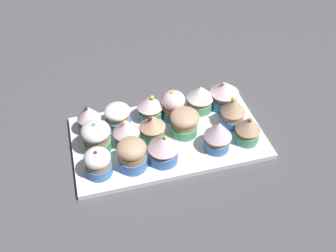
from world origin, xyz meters
TOP-DOWN VIEW (x-y plane):
  - ground_plane at (0.00, 0.00)cm, footprint 180.00×180.00cm
  - baking_tray at (0.00, 0.00)cm, footprint 42.53×23.55cm
  - cupcake_0 at (-16.28, -6.78)cm, footprint 5.43×5.43cm
  - cupcake_1 at (-9.33, -6.73)cm, footprint 6.03×6.03cm
  - cupcake_2 at (-2.77, -6.70)cm, footprint 6.44×6.44cm
  - cupcake_3 at (9.24, -6.31)cm, footprint 6.00×6.00cm
  - cupcake_4 at (16.41, -5.82)cm, footprint 5.47×5.47cm
  - cupcake_5 at (-15.64, 0.31)cm, footprint 6.28×6.28cm
  - cupcake_6 at (-9.26, -0.28)cm, footprint 5.81×5.81cm
  - cupcake_7 at (-3.48, -0.40)cm, footprint 5.70×5.70cm
  - cupcake_8 at (3.78, -0.47)cm, footprint 6.49×6.49cm
  - cupcake_9 at (15.13, 0.25)cm, footprint 5.54×5.54cm
  - cupcake_10 at (-16.48, 6.10)cm, footprint 5.26×5.26cm
  - cupcake_11 at (-10.12, 6.08)cm, footprint 5.87×5.87cm
  - cupcake_12 at (-2.52, 6.59)cm, footprint 5.96×5.96cm
  - cupcake_13 at (2.87, 5.84)cm, footprint 5.46×5.46cm
  - cupcake_14 at (9.75, 6.93)cm, footprint 6.47×6.47cm
  - cupcake_15 at (15.60, 6.43)cm, footprint 6.92×6.92cm

SIDE VIEW (x-z plane):
  - ground_plane at x=0.00cm, z-range -3.00..0.00cm
  - baking_tray at x=0.00cm, z-range 0.00..1.20cm
  - cupcake_11 at x=-10.12cm, z-range 1.28..7.23cm
  - cupcake_0 at x=-16.28cm, z-range 1.10..7.67cm
  - cupcake_8 at x=3.78cm, z-range 1.37..7.68cm
  - cupcake_4 at x=16.41cm, z-range 1.14..8.14cm
  - cupcake_14 at x=9.75cm, z-range 1.33..8.06cm
  - cupcake_12 at x=-2.52cm, z-range 1.18..8.26cm
  - cupcake_7 at x=-3.48cm, z-range 1.21..8.36cm
  - cupcake_1 at x=-9.33cm, z-range 1.26..8.34cm
  - cupcake_13 at x=2.87cm, z-range 1.08..8.65cm
  - cupcake_10 at x=-16.48cm, z-range 1.11..8.65cm
  - cupcake_2 at x=-2.77cm, z-range 1.18..8.61cm
  - cupcake_6 at x=-9.26cm, z-range 1.26..8.57cm
  - cupcake_5 at x=-15.64cm, z-range 1.21..8.75cm
  - cupcake_15 at x=15.60cm, z-range 1.29..8.73cm
  - cupcake_3 at x=9.24cm, z-range 1.39..8.84cm
  - cupcake_9 at x=15.13cm, z-range 1.07..9.17cm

